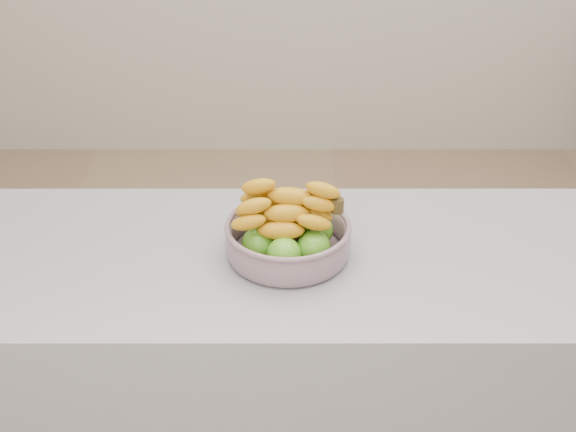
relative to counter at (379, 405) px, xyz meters
name	(u,v)px	position (x,y,z in m)	size (l,w,h in m)	color
ground	(360,431)	(0.00, 0.35, -0.45)	(4.00, 4.00, 0.00)	#927759
counter	(379,405)	(0.00, 0.00, 0.00)	(2.00, 0.60, 0.90)	#93939B
fruit_bowl	(288,235)	(-0.23, 0.00, 0.50)	(0.28, 0.28, 0.17)	#8995A5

